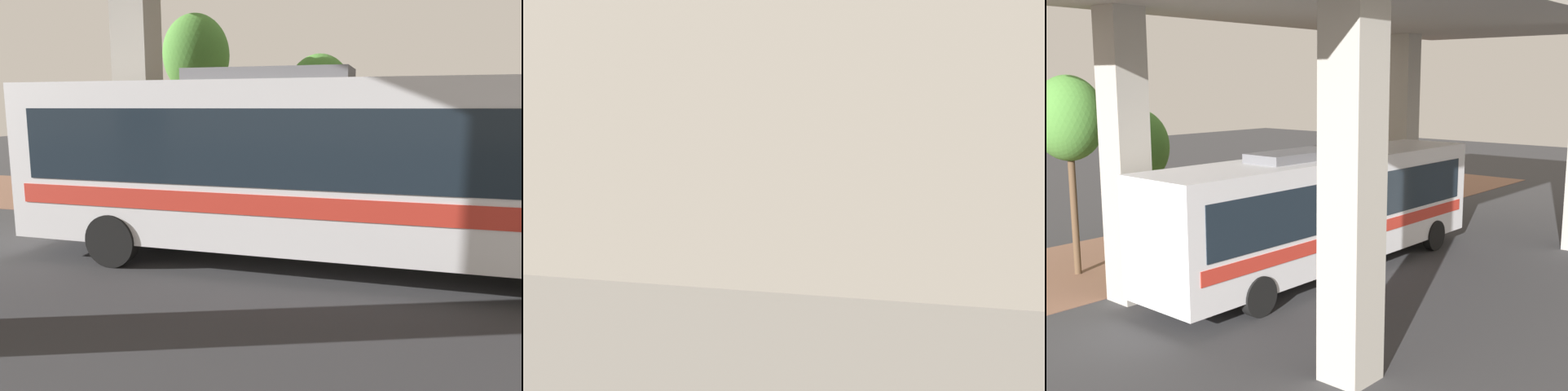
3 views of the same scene
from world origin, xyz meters
TOP-DOWN VIEW (x-y plane):
  - ground_plane at (0.00, 0.00)m, footprint 80.00×80.00m
  - sidewalk_strip at (-3.00, 0.00)m, footprint 6.00×40.00m
  - bus at (2.72, -1.17)m, footprint 2.56×12.12m
  - fire_hydrant at (-1.96, -4.88)m, footprint 0.45×0.22m
  - planter_front at (-1.47, 2.19)m, footprint 1.08×1.08m
  - planter_middle at (-1.63, 0.82)m, footprint 1.31×1.31m
  - planter_back at (-1.78, -3.57)m, footprint 1.58×1.58m
  - street_tree_near at (-2.55, -6.08)m, footprint 1.99×1.99m
  - street_tree_far at (-4.29, -2.65)m, footprint 2.14×2.14m

SIDE VIEW (x-z plane):
  - ground_plane at x=0.00m, z-range 0.00..0.00m
  - sidewalk_strip at x=-3.00m, z-range 0.00..0.02m
  - fire_hydrant at x=-1.96m, z-range 0.01..1.01m
  - planter_front at x=-1.47m, z-range 0.01..1.57m
  - planter_middle at x=-1.63m, z-range -0.01..1.66m
  - planter_back at x=-1.78m, z-range 0.00..1.87m
  - bus at x=2.72m, z-range 0.15..3.81m
  - street_tree_far at x=-4.29m, z-range 1.01..5.62m
  - street_tree_near at x=-2.55m, z-range 1.61..7.31m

